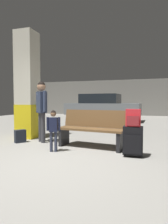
{
  "coord_description": "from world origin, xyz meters",
  "views": [
    {
      "loc": [
        1.59,
        -3.07,
        1.1
      ],
      "look_at": [
        0.2,
        1.3,
        0.85
      ],
      "focal_mm": 31.8,
      "sensor_mm": 36.0,
      "label": 1
    }
  ],
  "objects_px": {
    "child": "(53,126)",
    "backpack_dark_floor": "(20,136)",
    "bench": "(92,129)",
    "adult": "(42,105)",
    "parked_car_far": "(102,107)",
    "suitcase": "(133,141)",
    "backpack_bright": "(133,118)",
    "structural_pillar": "(27,86)"
  },
  "relations": [
    {
      "from": "adult",
      "to": "parked_car_far",
      "type": "relative_size",
      "value": 0.39
    },
    {
      "from": "adult",
      "to": "child",
      "type": "bearing_deg",
      "value": -47.68
    },
    {
      "from": "bench",
      "to": "adult",
      "type": "xyz_separation_m",
      "value": [
        -1.44,
        0.17,
        0.56
      ]
    },
    {
      "from": "bench",
      "to": "backpack_bright",
      "type": "bearing_deg",
      "value": -28.79
    },
    {
      "from": "bench",
      "to": "child",
      "type": "xyz_separation_m",
      "value": [
        -0.68,
        -0.66,
        0.11
      ]
    },
    {
      "from": "structural_pillar",
      "to": "backpack_bright",
      "type": "relative_size",
      "value": 9.29
    },
    {
      "from": "backpack_bright",
      "to": "suitcase",
      "type": "bearing_deg",
      "value": 64.38
    },
    {
      "from": "bench",
      "to": "parked_car_far",
      "type": "relative_size",
      "value": 0.4
    },
    {
      "from": "backpack_bright",
      "to": "child",
      "type": "distance_m",
      "value": 1.69
    },
    {
      "from": "suitcase",
      "to": "child",
      "type": "distance_m",
      "value": 1.7
    },
    {
      "from": "suitcase",
      "to": "backpack_dark_floor",
      "type": "distance_m",
      "value": 3.01
    },
    {
      "from": "suitcase",
      "to": "adult",
      "type": "height_order",
      "value": "adult"
    },
    {
      "from": "child",
      "to": "backpack_dark_floor",
      "type": "xyz_separation_m",
      "value": [
        -1.29,
        0.61,
        -0.39
      ]
    },
    {
      "from": "structural_pillar",
      "to": "backpack_dark_floor",
      "type": "height_order",
      "value": "structural_pillar"
    },
    {
      "from": "structural_pillar",
      "to": "suitcase",
      "type": "distance_m",
      "value": 3.62
    },
    {
      "from": "bench",
      "to": "structural_pillar",
      "type": "bearing_deg",
      "value": 163.52
    },
    {
      "from": "child",
      "to": "parked_car_far",
      "type": "bearing_deg",
      "value": 93.93
    },
    {
      "from": "suitcase",
      "to": "adult",
      "type": "bearing_deg",
      "value": 163.52
    },
    {
      "from": "bench",
      "to": "backpack_dark_floor",
      "type": "xyz_separation_m",
      "value": [
        -1.97,
        -0.05,
        -0.28
      ]
    },
    {
      "from": "backpack_bright",
      "to": "backpack_dark_floor",
      "type": "relative_size",
      "value": 1.0
    },
    {
      "from": "structural_pillar",
      "to": "bench",
      "type": "xyz_separation_m",
      "value": [
        2.18,
        -0.64,
        -1.13
      ]
    },
    {
      "from": "bench",
      "to": "adult",
      "type": "bearing_deg",
      "value": 173.17
    },
    {
      "from": "child",
      "to": "adult",
      "type": "height_order",
      "value": "adult"
    },
    {
      "from": "suitcase",
      "to": "child",
      "type": "height_order",
      "value": "child"
    },
    {
      "from": "backpack_bright",
      "to": "bench",
      "type": "bearing_deg",
      "value": 151.21
    },
    {
      "from": "backpack_dark_floor",
      "to": "parked_car_far",
      "type": "relative_size",
      "value": 0.08
    },
    {
      "from": "parked_car_far",
      "to": "child",
      "type": "bearing_deg",
      "value": -86.07
    },
    {
      "from": "bench",
      "to": "child",
      "type": "bearing_deg",
      "value": -135.58
    },
    {
      "from": "adult",
      "to": "parked_car_far",
      "type": "bearing_deg",
      "value": 87.55
    },
    {
      "from": "structural_pillar",
      "to": "adult",
      "type": "distance_m",
      "value": 1.05
    },
    {
      "from": "suitcase",
      "to": "parked_car_far",
      "type": "relative_size",
      "value": 0.14
    },
    {
      "from": "parked_car_far",
      "to": "backpack_bright",
      "type": "bearing_deg",
      "value": -72.86
    },
    {
      "from": "child",
      "to": "backpack_dark_floor",
      "type": "distance_m",
      "value": 1.48
    },
    {
      "from": "adult",
      "to": "backpack_bright",
      "type": "bearing_deg",
      "value": -16.49
    },
    {
      "from": "suitcase",
      "to": "parked_car_far",
      "type": "distance_m",
      "value": 7.36
    },
    {
      "from": "adult",
      "to": "backpack_dark_floor",
      "type": "distance_m",
      "value": 1.01
    },
    {
      "from": "suitcase",
      "to": "parked_car_far",
      "type": "xyz_separation_m",
      "value": [
        -2.17,
        7.02,
        0.48
      ]
    },
    {
      "from": "bench",
      "to": "child",
      "type": "height_order",
      "value": "child"
    },
    {
      "from": "bench",
      "to": "backpack_bright",
      "type": "xyz_separation_m",
      "value": [
        1.0,
        -0.55,
        0.33
      ]
    },
    {
      "from": "adult",
      "to": "parked_car_far",
      "type": "xyz_separation_m",
      "value": [
        0.27,
        6.3,
        -0.2
      ]
    },
    {
      "from": "structural_pillar",
      "to": "backpack_dark_floor",
      "type": "distance_m",
      "value": 1.58
    },
    {
      "from": "backpack_bright",
      "to": "parked_car_far",
      "type": "distance_m",
      "value": 7.35
    }
  ]
}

